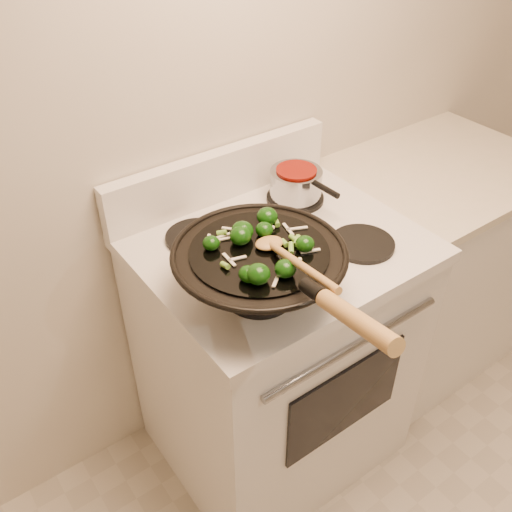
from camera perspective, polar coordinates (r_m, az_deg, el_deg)
stove at (r=1.92m, az=1.93°, el=-9.49°), size 0.78×0.67×1.08m
counter_unit at (r=2.37m, az=16.38°, el=-1.00°), size 0.76×0.62×0.91m
wok at (r=1.38m, az=0.42°, el=-1.42°), size 0.43×0.70×0.27m
stirfry at (r=1.33m, az=0.20°, el=1.05°), size 0.27×0.26×0.05m
wooden_spoon at (r=1.29m, az=3.07°, el=0.08°), size 0.10×0.32×0.09m
saucepan at (r=1.78m, az=4.04°, el=7.27°), size 0.16×0.26×0.10m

